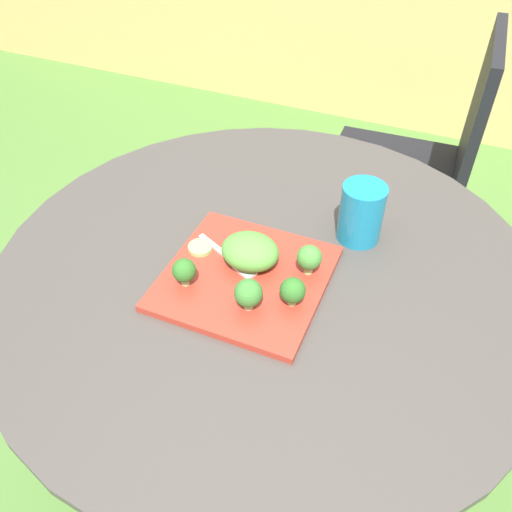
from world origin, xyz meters
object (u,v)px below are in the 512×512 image
at_px(patio_chair, 427,153).
at_px(salad_plate, 245,278).
at_px(fork, 231,259).
at_px(drinking_glass, 361,216).

bearing_deg(patio_chair, salad_plate, -103.28).
distance_m(patio_chair, fork, 0.96).
height_order(salad_plate, drinking_glass, drinking_glass).
bearing_deg(salad_plate, patio_chair, 76.72).
bearing_deg(drinking_glass, fork, -138.31).
height_order(patio_chair, drinking_glass, patio_chair).
bearing_deg(salad_plate, drinking_glass, 51.97).
relative_size(salad_plate, drinking_glass, 2.40).
xyz_separation_m(salad_plate, fork, (-0.04, 0.03, 0.01)).
relative_size(drinking_glass, fork, 0.82).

